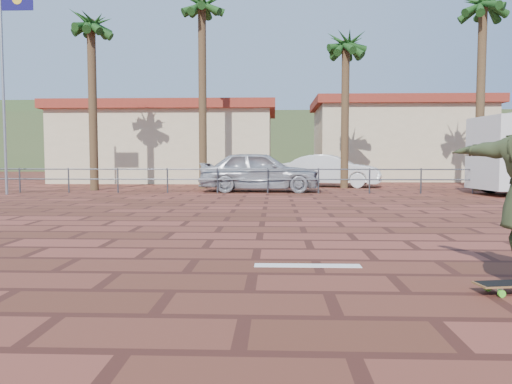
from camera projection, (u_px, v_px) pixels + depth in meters
ground at (257, 249)px, 7.79m from camera, size 120.00×120.00×0.00m
paint_stripe at (307, 266)px, 6.56m from camera, size 1.40×0.22×0.01m
guardrail at (268, 176)px, 19.70m from camera, size 24.06×0.06×1.00m
flagpole at (6, 72)px, 18.79m from camera, size 1.30×0.10×8.00m
palm_far_left at (91, 29)px, 21.04m from camera, size 2.40×2.40×8.25m
palm_left at (202, 11)px, 22.29m from camera, size 2.40×2.40×9.45m
palm_center at (346, 49)px, 22.67m from camera, size 2.40×2.40×7.75m
palm_right at (483, 10)px, 20.88m from camera, size 2.40×2.40×9.05m
building_west at (170, 143)px, 29.78m from camera, size 12.60×7.60×4.50m
building_east at (398, 139)px, 31.24m from camera, size 10.60×6.60×5.00m
hill_front at (272, 144)px, 57.42m from camera, size 70.00×18.00×6.00m
hill_back at (102, 137)px, 64.14m from camera, size 35.00×14.00×8.00m
car_silver at (260, 171)px, 20.70m from camera, size 5.01×2.14×1.69m
car_white at (331, 171)px, 24.07m from camera, size 4.99×2.83×1.56m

